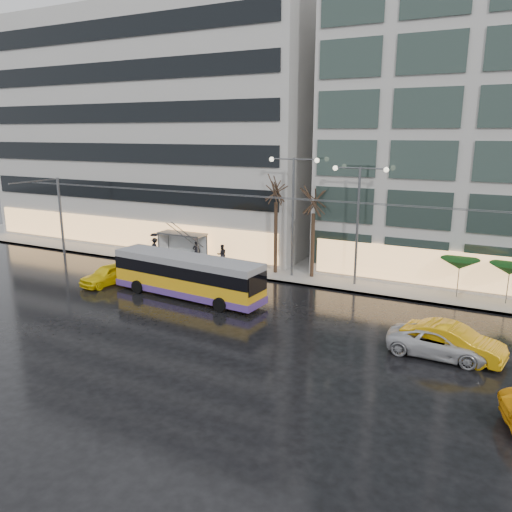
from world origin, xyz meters
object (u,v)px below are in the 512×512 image
Objects in this scene: bus_shelter at (180,240)px; street_lamp_near at (293,201)px; taxi_a at (109,274)px; trolleybus at (187,277)px.

bus_shelter is 11.14m from street_lamp_near.
taxi_a is at bearing -145.58° from street_lamp_near.
bus_shelter is at bearing 127.94° from trolleybus.
taxi_a is at bearing -97.61° from bus_shelter.
trolleybus is at bearing -120.11° from street_lamp_near.
trolleybus is at bearing -52.06° from bus_shelter.
street_lamp_near reaches higher than trolleybus.
bus_shelter is 0.96× the size of taxi_a.
taxi_a is (-1.03, -7.71, -1.21)m from bus_shelter.
bus_shelter reaches higher than taxi_a.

